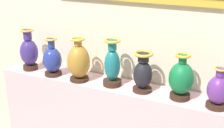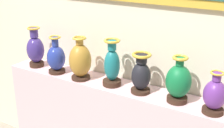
# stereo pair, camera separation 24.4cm
# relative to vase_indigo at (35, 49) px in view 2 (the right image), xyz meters

# --- Properties ---
(back_wall) EXTENTS (4.76, 0.14, 2.82)m
(back_wall) POSITION_rel_vase_indigo_xyz_m (0.82, 0.23, 0.28)
(back_wall) COLOR beige
(back_wall) RESTS_ON ground_plane
(vase_indigo) EXTENTS (0.16, 0.16, 0.37)m
(vase_indigo) POSITION_rel_vase_indigo_xyz_m (0.00, 0.00, 0.00)
(vase_indigo) COLOR #382319
(vase_indigo) RESTS_ON display_shelf
(vase_cobalt) EXTENTS (0.16, 0.16, 0.33)m
(vase_cobalt) POSITION_rel_vase_indigo_xyz_m (0.27, -0.02, -0.03)
(vase_cobalt) COLOR #382319
(vase_cobalt) RESTS_ON display_shelf
(vase_ochre) EXTENTS (0.19, 0.19, 0.36)m
(vase_ochre) POSITION_rel_vase_indigo_xyz_m (0.53, -0.02, -0.00)
(vase_ochre) COLOR #382319
(vase_ochre) RESTS_ON display_shelf
(vase_teal) EXTENTS (0.15, 0.15, 0.38)m
(vase_teal) POSITION_rel_vase_indigo_xyz_m (0.82, 0.01, 0.00)
(vase_teal) COLOR #382319
(vase_teal) RESTS_ON display_shelf
(vase_onyx) EXTENTS (0.15, 0.15, 0.31)m
(vase_onyx) POSITION_rel_vase_indigo_xyz_m (1.08, 0.01, -0.02)
(vase_onyx) COLOR #382319
(vase_onyx) RESTS_ON display_shelf
(vase_emerald) EXTENTS (0.18, 0.18, 0.34)m
(vase_emerald) POSITION_rel_vase_indigo_xyz_m (1.37, 0.01, -0.01)
(vase_emerald) COLOR #382319
(vase_emerald) RESTS_ON display_shelf
(vase_violet) EXTENTS (0.15, 0.15, 0.29)m
(vase_violet) POSITION_rel_vase_indigo_xyz_m (1.63, -0.02, -0.04)
(vase_violet) COLOR #382319
(vase_violet) RESTS_ON display_shelf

